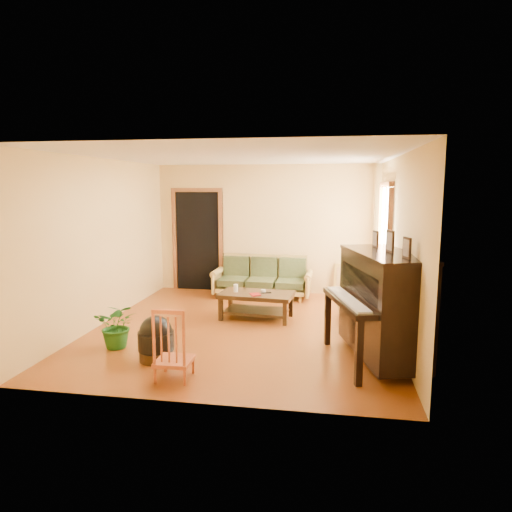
% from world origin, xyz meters
% --- Properties ---
extents(floor, '(5.00, 5.00, 0.00)m').
position_xyz_m(floor, '(0.00, 0.00, 0.00)').
color(floor, '#612A0C').
rests_on(floor, ground).
extents(doorway, '(1.08, 0.16, 2.05)m').
position_xyz_m(doorway, '(-1.45, 2.48, 1.02)').
color(doorway, black).
rests_on(doorway, floor).
extents(window, '(0.12, 1.36, 1.46)m').
position_xyz_m(window, '(2.21, 1.30, 1.50)').
color(window, white).
rests_on(window, right_wall).
extents(sofa, '(1.92, 0.85, 0.81)m').
position_xyz_m(sofa, '(-0.01, 2.01, 0.41)').
color(sofa, olive).
rests_on(sofa, floor).
extents(coffee_table, '(1.25, 0.76, 0.43)m').
position_xyz_m(coffee_table, '(0.12, 0.54, 0.22)').
color(coffee_table, black).
rests_on(coffee_table, floor).
extents(armchair, '(0.88, 0.92, 0.87)m').
position_xyz_m(armchair, '(1.82, 0.65, 0.43)').
color(armchair, olive).
rests_on(armchair, floor).
extents(piano, '(1.30, 1.75, 1.38)m').
position_xyz_m(piano, '(1.96, -1.03, 0.69)').
color(piano, black).
rests_on(piano, floor).
extents(footstool, '(0.54, 0.54, 0.43)m').
position_xyz_m(footstool, '(-0.83, -1.47, 0.21)').
color(footstool, black).
rests_on(footstool, floor).
extents(red_chair, '(0.41, 0.44, 0.85)m').
position_xyz_m(red_chair, '(-0.41, -1.96, 0.42)').
color(red_chair, '#933D1A').
rests_on(red_chair, floor).
extents(leaning_frame, '(0.51, 0.19, 0.66)m').
position_xyz_m(leaning_frame, '(1.63, 2.35, 0.33)').
color(leaning_frame, gold).
rests_on(leaning_frame, floor).
extents(ceramic_crock, '(0.25, 0.25, 0.27)m').
position_xyz_m(ceramic_crock, '(1.80, 2.26, 0.13)').
color(ceramic_crock, '#314D95').
rests_on(ceramic_crock, floor).
extents(potted_plant, '(0.65, 0.59, 0.62)m').
position_xyz_m(potted_plant, '(-1.51, -1.12, 0.31)').
color(potted_plant, '#195317').
rests_on(potted_plant, floor).
extents(book, '(0.22, 0.24, 0.02)m').
position_xyz_m(book, '(0.06, 0.35, 0.44)').
color(book, maroon).
rests_on(book, coffee_table).
extents(candle, '(0.08, 0.08, 0.13)m').
position_xyz_m(candle, '(-0.23, 0.56, 0.50)').
color(candle, white).
rests_on(candle, coffee_table).
extents(glass_jar, '(0.11, 0.11, 0.05)m').
position_xyz_m(glass_jar, '(0.23, 0.56, 0.46)').
color(glass_jar, white).
rests_on(glass_jar, coffee_table).
extents(remote, '(0.16, 0.09, 0.02)m').
position_xyz_m(remote, '(0.28, 0.55, 0.44)').
color(remote, black).
rests_on(remote, coffee_table).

